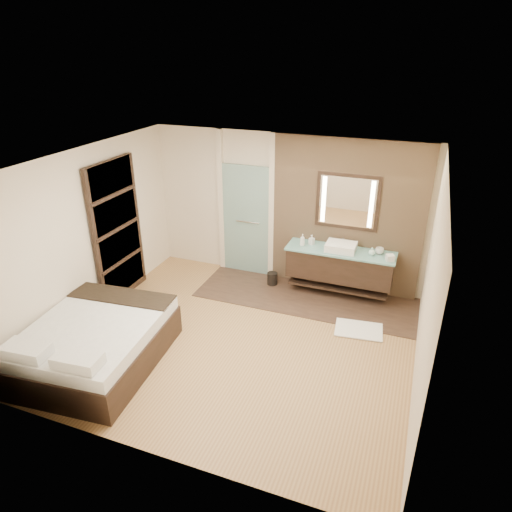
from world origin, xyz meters
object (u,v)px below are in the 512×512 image
at_px(vanity, 340,265).
at_px(bed, 95,343).
at_px(waste_bin, 272,279).
at_px(mirror_unit, 347,202).

bearing_deg(vanity, bed, -131.79).
bearing_deg(vanity, waste_bin, -176.76).
bearing_deg(waste_bin, bed, -117.25).
distance_m(vanity, mirror_unit, 1.10).
height_order(vanity, bed, vanity).
relative_size(mirror_unit, waste_bin, 4.48).
bearing_deg(mirror_unit, waste_bin, -165.67).
height_order(vanity, waste_bin, vanity).
distance_m(bed, waste_bin, 3.39).
bearing_deg(bed, waste_bin, 57.53).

